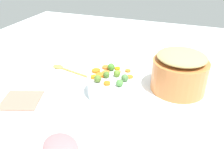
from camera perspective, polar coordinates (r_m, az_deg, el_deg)
The scene contains 24 objects.
tabletop at distance 1.13m, azimuth 1.42°, elevation -4.00°, with size 2.40×2.40×0.02m, color white.
serving_bowl_carrots at distance 1.07m, azimuth 0.00°, elevation -2.56°, with size 0.22×0.22×0.09m, color white.
metal_pot at distance 1.13m, azimuth 15.90°, elevation -0.18°, with size 0.25×0.25×0.15m, color #CC743C.
stuffing_mound at distance 1.09m, azimuth 16.55°, elevation 4.18°, with size 0.22×0.22×0.04m, color tan.
carrot_slice_0 at distance 1.05m, azimuth -2.90°, elevation -0.15°, with size 0.04×0.04×0.01m, color orange.
carrot_slice_1 at distance 0.99m, azimuth -1.23°, elevation -2.16°, with size 0.03×0.03×0.01m, color orange.
carrot_slice_2 at distance 1.09m, azimuth 3.84°, elevation 0.89°, with size 0.03×0.03×0.01m, color orange.
carrot_slice_3 at distance 1.08m, azimuth 1.43°, elevation 0.60°, with size 0.02×0.02×0.01m, color orange.
carrot_slice_4 at distance 1.09m, azimuth -3.89°, elevation 0.92°, with size 0.04×0.04×0.01m, color orange.
carrot_slice_5 at distance 1.04m, azimuth -4.40°, elevation -0.59°, with size 0.03×0.03×0.01m, color orange.
carrot_slice_6 at distance 1.08m, azimuth -1.49°, elevation 0.53°, with size 0.04×0.04×0.01m, color orange.
carrot_slice_7 at distance 1.12m, azimuth -1.52°, elevation 1.73°, with size 0.04×0.04×0.01m, color orange.
carrot_slice_8 at distance 1.04m, azimuth 4.36°, elevation -0.55°, with size 0.03×0.03×0.01m, color orange.
carrot_slice_9 at distance 1.11m, azimuth 1.32°, elevation 1.49°, with size 0.03×0.03×0.01m, color orange.
brussels_sprout_0 at distance 1.00m, azimuth -3.48°, elevation -1.00°, with size 0.03×0.03×0.03m, color #54752A.
brussels_sprout_1 at distance 1.09m, azimuth -0.21°, elevation 1.82°, with size 0.03×0.03×0.03m, color #42822B.
brussels_sprout_2 at distance 1.03m, azimuth -1.38°, elevation -0.02°, with size 0.03×0.03×0.03m, color #456E29.
brussels_sprout_3 at distance 1.04m, azimuth 1.21°, elevation 0.26°, with size 0.03×0.03×0.03m, color olive.
brussels_sprout_4 at distance 1.01m, azimuth 3.13°, elevation -0.79°, with size 0.03×0.03×0.03m, color #4A763F.
brussels_sprout_5 at distance 0.97m, azimuth 1.84°, elevation -2.07°, with size 0.03×0.03×0.03m, color #4C883F.
wooden_spoon at distance 1.32m, azimuth -11.20°, elevation 1.27°, with size 0.30×0.10×0.01m.
ham_plate at distance 0.84m, azimuth -13.20°, elevation -16.93°, with size 0.26×0.26×0.01m, color white.
ham_slice_main at distance 0.82m, azimuth -12.34°, elevation -16.58°, with size 0.13×0.11×0.03m, color #D06B70.
dish_towel at distance 1.11m, azimuth -21.10°, elevation -5.85°, with size 0.16×0.15×0.01m, color #B4715F.
Camera 1 is at (0.30, -0.90, 0.62)m, focal length 37.82 mm.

